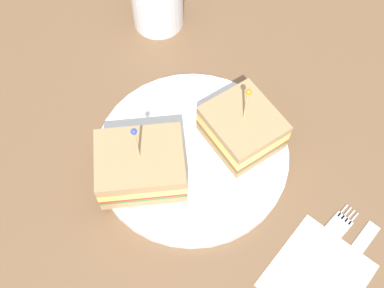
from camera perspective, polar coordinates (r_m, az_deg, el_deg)
ground_plane at (r=63.15cm, az=0.00°, el=-1.76°), size 108.84×108.84×2.00cm
plate at (r=61.81cm, az=0.00°, el=-1.12°), size 24.10×24.10×1.01cm
sandwich_half_front at (r=57.90cm, az=-5.91°, el=-2.53°), size 10.65×12.02×10.84cm
sandwich_half_back at (r=60.60cm, az=5.83°, el=1.89°), size 11.56×11.58×10.29cm
napkin at (r=58.49cm, az=14.23°, el=-14.46°), size 13.94×13.48×0.15cm
fork at (r=59.92cm, az=15.30°, el=-10.48°), size 12.04×8.12×0.35cm
knife at (r=59.71cm, az=17.50°, el=-12.84°), size 12.45×7.55×0.35cm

